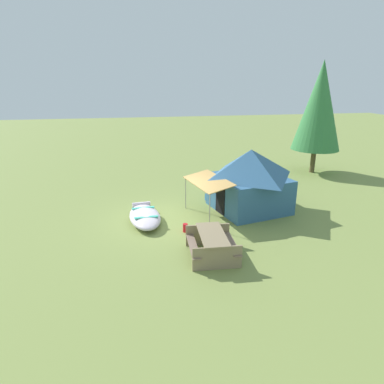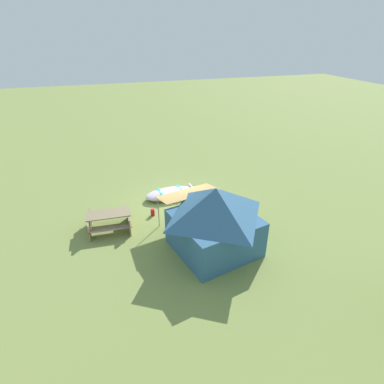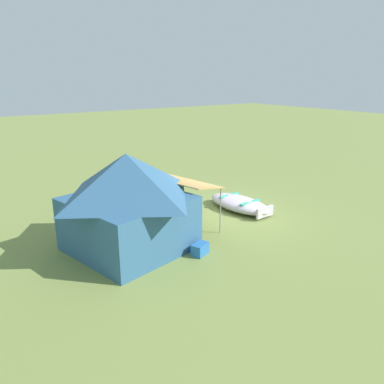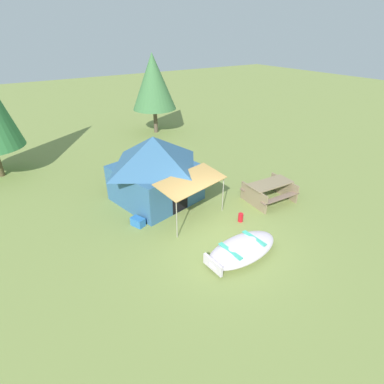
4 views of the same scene
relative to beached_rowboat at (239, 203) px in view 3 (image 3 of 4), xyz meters
name	(u,v)px [view 3 (image 3 of 4)]	position (x,y,z in m)	size (l,w,h in m)	color
ground_plane	(219,216)	(-0.07, 0.97, -0.24)	(80.00, 80.00, 0.00)	olive
beached_rowboat	(239,203)	(0.00, 0.00, 0.00)	(2.65, 1.39, 0.46)	silver
canvas_cabin_tent	(128,201)	(-0.59, 4.58, 1.15)	(3.66, 4.64, 2.67)	#325F88
picnic_table	(147,185)	(3.19, 1.98, 0.26)	(1.91, 1.61, 0.80)	#8B7758
cooler_box	(200,249)	(-2.04, 3.24, -0.08)	(0.48, 0.30, 0.31)	#2B6BB6
fuel_can	(187,204)	(1.22, 1.44, -0.08)	(0.18, 0.18, 0.32)	red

